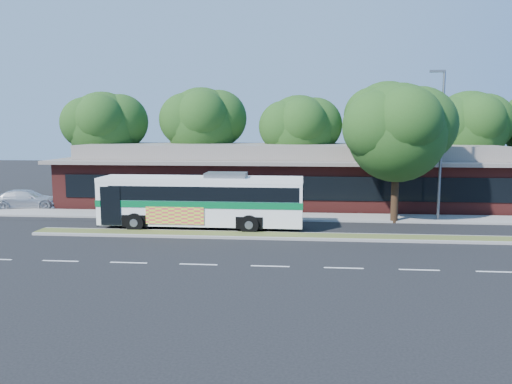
% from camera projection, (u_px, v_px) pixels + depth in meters
% --- Properties ---
extents(ground, '(120.00, 120.00, 0.00)m').
position_uv_depth(ground, '(276.00, 240.00, 25.48)').
color(ground, black).
rests_on(ground, ground).
extents(median_strip, '(26.00, 1.10, 0.15)m').
position_uv_depth(median_strip, '(277.00, 236.00, 26.06)').
color(median_strip, '#4A5022').
rests_on(median_strip, ground).
extents(sidewalk, '(44.00, 2.60, 0.12)m').
position_uv_depth(sidewalk, '(281.00, 217.00, 31.79)').
color(sidewalk, gray).
rests_on(sidewalk, ground).
extents(parking_lot, '(14.00, 12.00, 0.01)m').
position_uv_depth(parking_lot, '(41.00, 205.00, 36.97)').
color(parking_lot, black).
rests_on(parking_lot, ground).
extents(plaza_building, '(33.20, 11.20, 4.45)m').
position_uv_depth(plaza_building, '(285.00, 175.00, 38.04)').
color(plaza_building, '#5A1F1C').
rests_on(plaza_building, ground).
extents(lamp_post, '(0.93, 0.18, 9.07)m').
position_uv_depth(lamp_post, '(441.00, 141.00, 29.92)').
color(lamp_post, slate).
rests_on(lamp_post, ground).
extents(tree_bg_a, '(6.47, 5.80, 8.63)m').
position_uv_depth(tree_bg_a, '(109.00, 126.00, 41.00)').
color(tree_bg_a, black).
rests_on(tree_bg_a, ground).
extents(tree_bg_b, '(6.69, 6.00, 9.00)m').
position_uv_depth(tree_bg_b, '(207.00, 122.00, 41.24)').
color(tree_bg_b, black).
rests_on(tree_bg_b, ground).
extents(tree_bg_c, '(6.24, 5.60, 8.26)m').
position_uv_depth(tree_bg_c, '(304.00, 129.00, 39.59)').
color(tree_bg_c, black).
rests_on(tree_bg_c, ground).
extents(tree_bg_d, '(6.91, 6.20, 9.37)m').
position_uv_depth(tree_bg_d, '(392.00, 119.00, 39.86)').
color(tree_bg_d, black).
rests_on(tree_bg_d, ground).
extents(tree_bg_e, '(6.47, 5.80, 8.50)m').
position_uv_depth(tree_bg_e, '(473.00, 127.00, 38.41)').
color(tree_bg_e, black).
rests_on(tree_bg_e, ground).
extents(transit_bus, '(11.44, 2.76, 3.20)m').
position_uv_depth(transit_bus, '(202.00, 198.00, 28.01)').
color(transit_bus, white).
rests_on(transit_bus, ground).
extents(sedan, '(4.94, 2.86, 1.35)m').
position_uv_depth(sedan, '(27.00, 199.00, 35.22)').
color(sedan, silver).
rests_on(sedan, ground).
extents(sidewalk_tree, '(6.51, 5.84, 8.31)m').
position_uv_depth(sidewalk_tree, '(404.00, 130.00, 29.50)').
color(sidewalk_tree, black).
rests_on(sidewalk_tree, ground).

